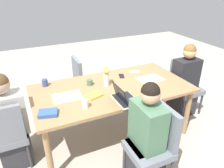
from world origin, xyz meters
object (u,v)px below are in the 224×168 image
book_blue_cover (94,95)px  coffee_mug_centre_left (90,82)px  chair_near_left_mid (155,142)px  person_near_left_mid (146,138)px  phone_black (122,76)px  phone_silver (134,72)px  person_head_right_left_far (184,84)px  chair_far_right_near (85,80)px  dining_table (112,92)px  laptop_near_left_mid (124,97)px  chair_head_left_left_near (6,133)px  coffee_mug_near_right (85,103)px  book_red_cover (48,113)px  chair_head_right_left_far (184,83)px  person_head_left_left_near (11,126)px  flower_vase (106,75)px  coffee_mug_near_left (45,83)px

book_blue_cover → coffee_mug_centre_left: bearing=62.3°
chair_near_left_mid → person_near_left_mid: (-0.07, 0.06, 0.03)m
phone_black → phone_silver: same height
person_head_right_left_far → phone_silver: bearing=158.0°
chair_far_right_near → book_blue_cover: 1.07m
dining_table → laptop_near_left_mid: (-0.02, -0.37, 0.12)m
phone_black → book_blue_cover: bearing=143.1°
chair_head_left_left_near → phone_black: chair_head_left_left_near is taller
chair_head_left_left_near → coffee_mug_near_right: size_ratio=8.23×
chair_near_left_mid → book_red_cover: bearing=149.0°
person_head_right_left_far → coffee_mug_near_right: size_ratio=10.92×
chair_head_right_left_far → phone_black: bearing=170.9°
person_head_left_left_near → flower_vase: person_head_left_left_near is taller
coffee_mug_near_left → person_head_right_left_far: bearing=-10.7°
chair_head_left_left_near → phone_silver: (1.90, 0.40, 0.26)m
coffee_mug_near_left → coffee_mug_near_right: bearing=-66.5°
dining_table → person_near_left_mid: 0.85m
coffee_mug_centre_left → phone_black: bearing=8.2°
coffee_mug_near_left → person_head_left_left_near: bearing=-139.9°
person_near_left_mid → phone_black: bearing=76.9°
chair_near_left_mid → coffee_mug_near_left: bearing=124.7°
laptop_near_left_mid → dining_table: bearing=87.7°
dining_table → laptop_near_left_mid: size_ratio=6.54×
coffee_mug_near_left → book_red_cover: (-0.09, -0.71, -0.03)m
dining_table → book_blue_cover: 0.34m
chair_head_right_left_far → person_head_right_left_far: size_ratio=0.75×
book_blue_cover → chair_head_right_left_far: bearing=-10.5°
phone_silver → person_near_left_mid: bearing=78.8°
laptop_near_left_mid → book_red_cover: size_ratio=1.60×
coffee_mug_near_left → phone_black: coffee_mug_near_left is taller
person_head_right_left_far → book_blue_cover: person_head_right_left_far is taller
coffee_mug_near_right → phone_black: 0.97m
coffee_mug_near_left → phone_silver: size_ratio=0.64×
chair_near_left_mid → person_near_left_mid: bearing=141.2°
person_near_left_mid → chair_far_right_near: person_near_left_mid is taller
dining_table → person_near_left_mid: size_ratio=1.75×
flower_vase → phone_black: bearing=29.7°
dining_table → chair_near_left_mid: bearing=-83.6°
chair_far_right_near → flower_vase: (0.06, -0.81, 0.41)m
person_near_left_mid → laptop_near_left_mid: 0.54m
phone_black → person_head_left_left_near: bearing=118.5°
person_near_left_mid → dining_table: bearing=91.7°
person_near_left_mid → chair_head_right_left_far: (1.34, 0.92, -0.03)m
coffee_mug_near_right → book_blue_cover: size_ratio=0.55×
coffee_mug_near_right → dining_table: bearing=34.1°
person_head_left_left_near → phone_black: person_head_left_left_near is taller
person_near_left_mid → book_red_cover: person_near_left_mid is taller
person_near_left_mid → coffee_mug_near_left: 1.53m
dining_table → book_red_cover: 0.94m
coffee_mug_near_right → book_red_cover: 0.41m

